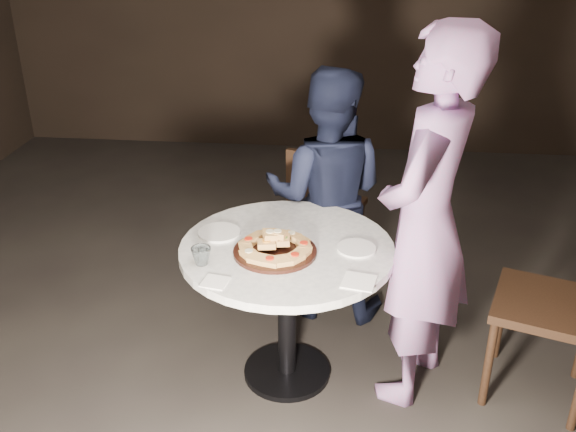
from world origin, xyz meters
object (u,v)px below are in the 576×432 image
Objects in this scene: focaccia_pile at (275,245)px; chair_far at (324,202)px; water_glass at (201,256)px; chair_right at (575,296)px; table at (287,271)px; diner_teal at (425,224)px; serving_board at (275,251)px; diner_navy at (326,196)px.

focaccia_pile is 0.40× the size of chair_far.
water_glass is 1.70m from chair_right.
diner_teal is (0.62, 0.00, 0.28)m from table.
diner_teal is at bearing 6.44° from focaccia_pile.
chair_right reaches higher than chair_far.
chair_far is at bearing -131.34° from diner_teal.
table is at bearing 100.91° from chair_far.
diner_teal is at bearing 12.07° from water_glass.
water_glass is 0.10× the size of chair_far.
chair_right reaches higher than serving_board.
focaccia_pile reaches higher than serving_board.
chair_far reaches higher than focaccia_pile.
diner_navy is at bearing -101.36° from chair_right.
diner_teal is (0.98, 0.21, 0.10)m from water_glass.
diner_teal is at bearing 133.32° from chair_far.
focaccia_pile is at bearing 79.56° from diner_navy.
chair_far is (0.17, 1.12, -0.30)m from focaccia_pile.
chair_far is at bearing -113.20° from chair_right.
water_glass is at bearing 64.32° from diner_navy.
water_glass is 0.09× the size of chair_right.
focaccia_pile is 0.69m from diner_teal.
water_glass is at bearing -157.34° from serving_board.
diner_navy is (0.20, 0.73, -0.04)m from serving_board.
chair_right is 0.56× the size of diner_teal.
chair_right is 1.36m from diner_navy.
diner_teal reaches higher than table.
diner_navy is at bearing 74.66° from serving_board.
serving_board is 0.44× the size of chair_far.
table is at bearing 55.85° from focaccia_pile.
water_glass is at bearing -54.87° from diner_teal.
chair_right is (1.20, -1.08, 0.08)m from chair_far.
focaccia_pile is 1.39m from chair_right.
water_glass is (-0.36, -0.21, 0.18)m from table.
diner_teal is at bearing 131.36° from diner_navy.
diner_navy is (0.15, 0.65, 0.11)m from table.
table is 13.09× the size of water_glass.
table is at bearing 81.94° from diner_navy.
water_glass is 0.05× the size of diner_teal.
focaccia_pile is (-0.05, -0.07, 0.18)m from table.
diner_navy reaches higher than serving_board.
diner_teal reaches higher than diner_navy.
focaccia_pile is 0.34× the size of chair_right.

